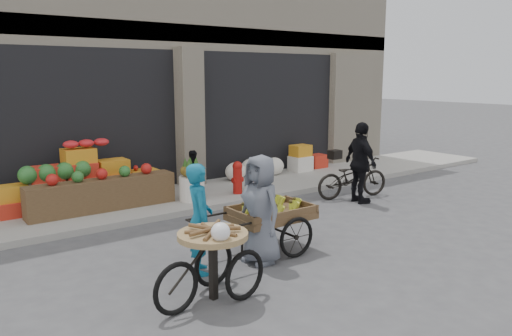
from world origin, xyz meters
TOP-DOWN VIEW (x-y plane):
  - ground at (0.00, 0.00)m, footprint 80.00×80.00m
  - sidewalk at (0.00, 4.10)m, footprint 18.00×2.20m
  - building at (0.00, 8.03)m, footprint 14.00×6.45m
  - fruit_display at (-2.48, 4.38)m, footprint 3.10×1.12m
  - pineapple_bin at (-0.75, 3.60)m, footprint 0.52×0.52m
  - fire_hydrant at (0.35, 3.55)m, footprint 0.22×0.22m
  - orange_bucket at (0.85, 3.50)m, footprint 0.32×0.32m
  - right_bay_goods at (2.61, 4.70)m, footprint 3.35×0.60m
  - seated_person at (-0.35, 4.20)m, footprint 0.51×0.43m
  - banana_cart at (-1.13, 0.53)m, footprint 2.09×0.93m
  - vendor_woman at (-2.38, 0.45)m, footprint 0.54×0.65m
  - tricycle_cart at (-2.68, -0.37)m, footprint 1.46×0.97m
  - vendor_grey at (-1.50, 0.26)m, footprint 0.56×0.81m
  - bicycle at (2.43, 2.15)m, footprint 1.81×0.99m
  - cyclist at (2.23, 1.75)m, footprint 0.64×1.07m

SIDE VIEW (x-z plane):
  - ground at x=0.00m, z-range 0.00..0.00m
  - sidewalk at x=0.00m, z-range 0.00..0.12m
  - orange_bucket at x=0.85m, z-range 0.12..0.42m
  - pineapple_bin at x=-0.75m, z-range 0.12..0.62m
  - right_bay_goods at x=2.61m, z-range 0.06..0.76m
  - bicycle at x=2.43m, z-range 0.00..0.90m
  - fire_hydrant at x=0.35m, z-range 0.15..0.86m
  - tricycle_cart at x=-2.68m, z-range 0.09..1.04m
  - seated_person at x=-0.35m, z-range 0.12..1.05m
  - banana_cart at x=-1.13m, z-range 0.20..1.07m
  - fruit_display at x=-2.48m, z-range 0.05..1.29m
  - vendor_woman at x=-2.38m, z-range 0.00..1.51m
  - vendor_grey at x=-1.50m, z-range 0.00..1.57m
  - cyclist at x=2.23m, z-range 0.00..1.71m
  - building at x=0.00m, z-range -0.13..6.87m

